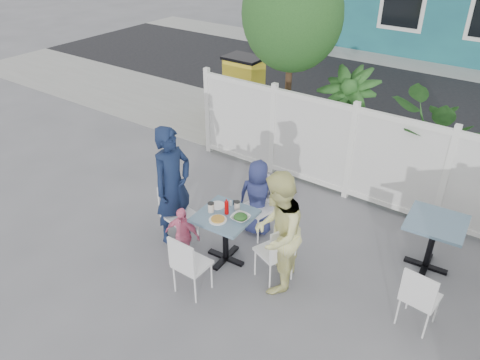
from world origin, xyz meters
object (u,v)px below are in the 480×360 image
Objects in this scene: utility_cabinet at (244,91)px; man at (173,186)px; spare_table at (434,232)px; chair_back at (262,201)px; main_table at (225,225)px; chair_right at (278,249)px; woman at (277,233)px; chair_left at (176,208)px; chair_near at (188,262)px; boy at (258,198)px; toddler at (182,235)px.

utility_cabinet is 0.80× the size of man.
chair_back reaches higher than spare_table.
main_table is 0.83m from chair_back.
woman is (0.01, -0.06, 0.29)m from chair_right.
chair_left is (1.66, -4.06, -0.18)m from utility_cabinet.
spare_table is at bearing 44.17° from chair_near.
boy is (0.88, 0.81, -0.30)m from man.
spare_table is 2.10m from woman.
chair_right is 1.04× the size of toddler.
utility_cabinet is at bearing 151.55° from spare_table.
boy reaches higher than spare_table.
chair_near reaches higher than main_table.
toddler is at bearing 137.45° from chair_near.
chair_left is 1.25m from chair_back.
woman is (1.66, -0.00, 0.29)m from chair_left.
spare_table is 0.85× the size of chair_left.
chair_right reaches higher than main_table.
chair_back is (0.05, 0.83, -0.04)m from main_table.
utility_cabinet is 1.52× the size of chair_back.
chair_near is 1.59m from boy.
chair_right is at bearing -84.35° from man.
utility_cabinet is 5.25m from woman.
spare_table is 0.89× the size of toddler.
chair_right is (0.80, 0.04, -0.06)m from main_table.
chair_right is 1.09m from chair_back.
man is at bearing -155.87° from spare_table.
chair_left is at bearing 28.14° from boy.
woman is at bearing -50.44° from utility_cabinet.
main_table is at bearing 74.75° from boy.
utility_cabinet is at bearing 100.66° from toddler.
utility_cabinet is at bearing -68.57° from boy.
chair_near is at bearing -88.40° from main_table.
woman reaches higher than main_table.
toddler is (0.44, -0.34, -0.45)m from man.
man is 2.05× the size of toddler.
chair_near is 0.65m from toddler.
spare_table is at bearing -151.92° from chair_back.
woman is at bearing 144.74° from chair_back.
utility_cabinet is at bearing -147.39° from chair_left.
chair_near is at bearing 158.92° from chair_right.
woman reaches higher than spare_table.
utility_cabinet is 4.09m from boy.
chair_right is at bearing 146.52° from chair_back.
toddler is at bearing 52.77° from boy.
chair_left is 0.56× the size of woman.
chair_back is at bearing -170.22° from boy.
boy is 1.36× the size of toddler.
woman is at bearing 100.36° from chair_left.
boy is at bearing 144.78° from chair_left.
woman reaches higher than utility_cabinet.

